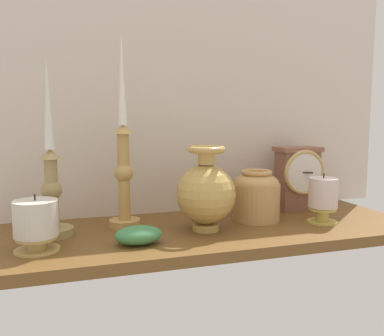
# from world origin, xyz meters

# --- Properties ---
(ground_plane) EXTENTS (1.00, 0.36, 0.02)m
(ground_plane) POSITION_xyz_m (0.00, 0.00, -0.01)
(ground_plane) COLOR brown
(back_wall) EXTENTS (1.20, 0.02, 0.65)m
(back_wall) POSITION_xyz_m (0.00, 0.18, 0.33)
(back_wall) COLOR beige
(back_wall) RESTS_ON ground_plane
(mantel_clock) EXTENTS (0.12, 0.09, 0.17)m
(mantel_clock) POSITION_xyz_m (0.30, 0.09, 0.09)
(mantel_clock) COLOR brown
(mantel_clock) RESTS_ON ground_plane
(candlestick_tall_left) EXTENTS (0.09, 0.09, 0.38)m
(candlestick_tall_left) POSITION_xyz_m (-0.33, 0.03, 0.11)
(candlestick_tall_left) COLOR #A18B52
(candlestick_tall_left) RESTS_ON ground_plane
(candlestick_tall_center) EXTENTS (0.07, 0.07, 0.45)m
(candlestick_tall_center) POSITION_xyz_m (-0.18, 0.06, 0.15)
(candlestick_tall_center) COLOR tan
(candlestick_tall_center) RESTS_ON ground_plane
(brass_vase_bulbous) EXTENTS (0.13, 0.13, 0.19)m
(brass_vase_bulbous) POSITION_xyz_m (-0.01, -0.02, 0.09)
(brass_vase_bulbous) COLOR tan
(brass_vase_bulbous) RESTS_ON ground_plane
(brass_vase_jar) EXTENTS (0.12, 0.12, 0.13)m
(brass_vase_jar) POSITION_xyz_m (0.14, 0.03, 0.06)
(brass_vase_jar) COLOR tan
(brass_vase_jar) RESTS_ON ground_plane
(pillar_candle_front) EXTENTS (0.09, 0.09, 0.11)m
(pillar_candle_front) POSITION_xyz_m (-0.36, -0.06, 0.05)
(pillar_candle_front) COLOR tan
(pillar_candle_front) RESTS_ON ground_plane
(pillar_candle_near_clock) EXTENTS (0.07, 0.07, 0.12)m
(pillar_candle_near_clock) POSITION_xyz_m (0.29, -0.05, 0.06)
(pillar_candle_near_clock) COLOR #C8B351
(pillar_candle_near_clock) RESTS_ON ground_plane
(ivy_sprig) EXTENTS (0.10, 0.07, 0.04)m
(ivy_sprig) POSITION_xyz_m (-0.17, -0.08, 0.02)
(ivy_sprig) COLOR #40854C
(ivy_sprig) RESTS_ON ground_plane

